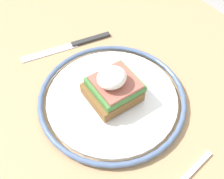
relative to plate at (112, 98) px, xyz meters
The scene contains 4 objects.
dining_table 0.13m from the plate, 15.52° to the right, with size 1.14×0.77×0.78m.
plate is the anchor object (origin of this frame).
sandwich 0.04m from the plate, behind, with size 0.09×0.09×0.08m.
knife 0.18m from the plate, ahead, with size 0.05×0.21×0.01m.
Camera 1 is at (-0.29, 0.19, 1.22)m, focal length 45.00 mm.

